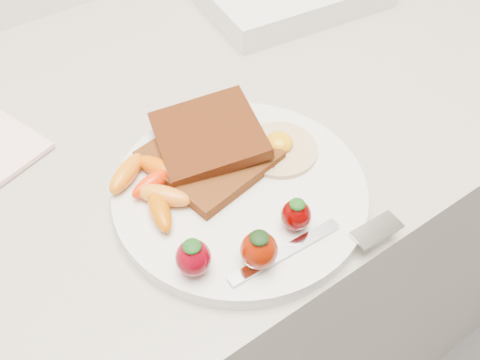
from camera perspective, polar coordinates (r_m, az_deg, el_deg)
counter at (r=1.03m, az=-5.99°, el=-12.52°), size 2.00×0.60×0.90m
plate at (r=0.57m, az=0.00°, el=-1.25°), size 0.27×0.27×0.02m
toast_lower at (r=0.59m, az=-3.28°, el=2.50°), size 0.14×0.14×0.01m
toast_upper at (r=0.59m, az=-3.40°, el=4.84°), size 0.14×0.14×0.03m
fried_egg at (r=0.60m, az=4.20°, el=3.49°), size 0.10×0.10×0.02m
bacon_strips at (r=0.57m, az=-1.21°, el=0.20°), size 0.10×0.07×0.01m
baby_carrots at (r=0.56m, az=-9.34°, el=-0.57°), size 0.09×0.12×0.02m
strawberries at (r=0.50m, az=0.70°, el=-6.74°), size 0.14×0.06×0.04m
fork at (r=0.53m, az=9.32°, el=-6.47°), size 0.18×0.05×0.00m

